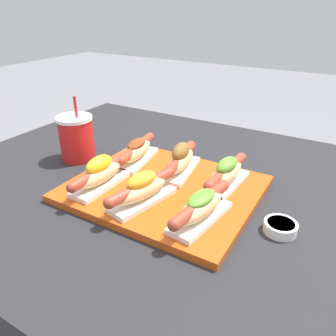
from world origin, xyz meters
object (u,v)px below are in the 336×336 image
(hot_dog_0, at_px, (100,173))
(sauce_bowl, at_px, (280,227))
(hot_dog_1, at_px, (142,189))
(hot_dog_5, at_px, (226,173))
(hot_dog_3, at_px, (137,151))
(hot_dog_4, at_px, (181,160))
(hot_dog_2, at_px, (201,207))
(drink_cup, at_px, (77,138))
(serving_tray, at_px, (164,189))

(hot_dog_0, distance_m, sauce_bowl, 0.43)
(hot_dog_1, bearing_deg, hot_dog_5, 51.16)
(hot_dog_3, relative_size, sauce_bowl, 3.04)
(hot_dog_4, relative_size, hot_dog_5, 0.99)
(hot_dog_2, xyz_separation_m, hot_dog_3, (-0.28, 0.16, 0.00))
(hot_dog_3, relative_size, drink_cup, 1.08)
(sauce_bowl, bearing_deg, serving_tray, 177.03)
(serving_tray, distance_m, drink_cup, 0.33)
(hot_dog_0, xyz_separation_m, sauce_bowl, (0.42, 0.07, -0.04))
(hot_dog_3, xyz_separation_m, drink_cup, (-0.19, -0.04, 0.02))
(hot_dog_0, height_order, hot_dog_3, hot_dog_0)
(hot_dog_1, height_order, hot_dog_2, hot_dog_1)
(hot_dog_0, relative_size, drink_cup, 1.09)
(hot_dog_0, height_order, hot_dog_4, hot_dog_4)
(hot_dog_2, relative_size, hot_dog_3, 1.01)
(hot_dog_2, relative_size, drink_cup, 1.08)
(hot_dog_3, xyz_separation_m, hot_dog_4, (0.14, 0.00, 0.00))
(hot_dog_2, relative_size, sauce_bowl, 3.05)
(sauce_bowl, bearing_deg, drink_cup, 175.26)
(serving_tray, height_order, hot_dog_4, hot_dog_4)
(hot_dog_2, distance_m, hot_dog_3, 0.32)
(sauce_bowl, bearing_deg, hot_dog_4, 160.96)
(hot_dog_0, bearing_deg, hot_dog_1, -3.79)
(hot_dog_1, relative_size, hot_dog_4, 0.99)
(hot_dog_0, bearing_deg, serving_tray, 31.30)
(hot_dog_3, relative_size, hot_dog_4, 1.00)
(drink_cup, bearing_deg, hot_dog_0, -31.48)
(serving_tray, relative_size, hot_dog_4, 2.15)
(hot_dog_0, xyz_separation_m, hot_dog_1, (0.13, -0.01, -0.00))
(hot_dog_3, bearing_deg, hot_dog_5, -0.66)
(hot_dog_0, xyz_separation_m, hot_dog_3, (-0.01, 0.16, -0.00))
(serving_tray, distance_m, hot_dog_1, 0.10)
(sauce_bowl, relative_size, drink_cup, 0.35)
(hot_dog_1, distance_m, hot_dog_3, 0.22)
(sauce_bowl, bearing_deg, hot_dog_1, -165.76)
(serving_tray, bearing_deg, hot_dog_4, 89.96)
(serving_tray, height_order, drink_cup, drink_cup)
(hot_dog_4, relative_size, sauce_bowl, 3.04)
(hot_dog_3, height_order, drink_cup, drink_cup)
(hot_dog_1, relative_size, drink_cup, 1.07)
(hot_dog_2, bearing_deg, hot_dog_4, 129.66)
(hot_dog_2, bearing_deg, drink_cup, 165.52)
(hot_dog_0, relative_size, hot_dog_1, 1.02)
(serving_tray, xyz_separation_m, hot_dog_3, (-0.14, 0.08, 0.04))
(hot_dog_0, xyz_separation_m, hot_dog_4, (0.13, 0.17, 0.00))
(hot_dog_0, distance_m, hot_dog_1, 0.13)
(hot_dog_3, xyz_separation_m, hot_dog_5, (0.27, -0.00, 0.00))
(hot_dog_2, xyz_separation_m, sauce_bowl, (0.15, 0.07, -0.04))
(hot_dog_0, distance_m, drink_cup, 0.22)
(serving_tray, xyz_separation_m, hot_dog_2, (0.14, -0.08, 0.04))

